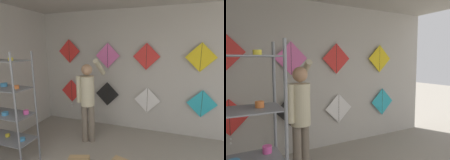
{
  "view_description": "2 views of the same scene",
  "coord_description": "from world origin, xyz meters",
  "views": [
    {
      "loc": [
        0.88,
        -0.46,
        1.96
      ],
      "look_at": [
        -0.34,
        3.2,
        1.22
      ],
      "focal_mm": 28.0,
      "sensor_mm": 36.0,
      "label": 1
    },
    {
      "loc": [
        -1.67,
        -0.33,
        1.72
      ],
      "look_at": [
        0.28,
        3.2,
        1.35
      ],
      "focal_mm": 35.0,
      "sensor_mm": 36.0,
      "label": 2
    }
  ],
  "objects": [
    {
      "name": "kite_5",
      "position": [
        -0.53,
        3.44,
        1.75
      ],
      "size": [
        0.6,
        0.01,
        0.6
      ],
      "color": "pink"
    },
    {
      "name": "shelf_rack",
      "position": [
        -1.72,
        1.57,
        1.06
      ],
      "size": [
        1.05,
        0.43,
        1.89
      ],
      "color": "slate",
      "rests_on": "ground"
    },
    {
      "name": "kite_3",
      "position": [
        1.56,
        3.44,
        0.79
      ],
      "size": [
        0.6,
        0.01,
        0.6
      ],
      "color": "#28B2C6"
    },
    {
      "name": "kite_6",
      "position": [
        0.38,
        3.44,
        1.75
      ],
      "size": [
        0.6,
        0.01,
        0.6
      ],
      "color": "red"
    },
    {
      "name": "kite_4",
      "position": [
        -1.56,
        3.44,
        1.85
      ],
      "size": [
        0.6,
        0.01,
        0.6
      ],
      "color": "red"
    },
    {
      "name": "back_panel",
      "position": [
        0.0,
        3.53,
        1.4
      ],
      "size": [
        5.39,
        0.06,
        2.8
      ],
      "primitive_type": "cube",
      "color": "#BCB7AD",
      "rests_on": "ground"
    },
    {
      "name": "shopkeeper",
      "position": [
        -0.66,
        2.61,
        0.98
      ],
      "size": [
        0.42,
        0.66,
        1.74
      ],
      "rotation": [
        0.0,
        0.0,
        0.32
      ],
      "color": "#726656",
      "rests_on": "ground"
    },
    {
      "name": "kite_2",
      "position": [
        0.43,
        3.44,
        0.76
      ],
      "size": [
        0.6,
        0.01,
        0.6
      ],
      "color": "white"
    },
    {
      "name": "kite_7",
      "position": [
        1.46,
        3.44,
        1.75
      ],
      "size": [
        0.6,
        0.01,
        0.6
      ],
      "color": "yellow"
    },
    {
      "name": "kite_1",
      "position": [
        -0.54,
        3.44,
        0.82
      ],
      "size": [
        0.6,
        0.01,
        0.6
      ],
      "color": "black"
    },
    {
      "name": "kite_0",
      "position": [
        -1.54,
        3.44,
        0.8
      ],
      "size": [
        0.6,
        0.04,
        0.73
      ],
      "color": "red"
    }
  ]
}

